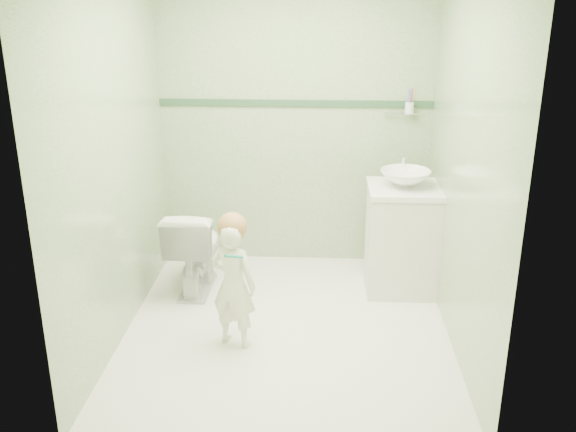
{
  "coord_description": "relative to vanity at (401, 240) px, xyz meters",
  "views": [
    {
      "loc": [
        0.22,
        -3.9,
        2.24
      ],
      "look_at": [
        0.0,
        0.15,
        0.78
      ],
      "focal_mm": 40.07,
      "sensor_mm": 36.0,
      "label": 1
    }
  ],
  "objects": [
    {
      "name": "ground",
      "position": [
        -0.84,
        -0.7,
        -0.4
      ],
      "size": [
        2.5,
        2.5,
        0.0
      ],
      "primitive_type": "plane",
      "color": "white",
      "rests_on": "ground"
    },
    {
      "name": "vanity",
      "position": [
        0.0,
        0.0,
        0.0
      ],
      "size": [
        0.52,
        0.5,
        0.8
      ],
      "primitive_type": "cube",
      "color": "silver",
      "rests_on": "ground"
    },
    {
      "name": "counter",
      "position": [
        0.0,
        0.0,
        0.41
      ],
      "size": [
        0.54,
        0.52,
        0.04
      ],
      "primitive_type": "cube",
      "color": "white",
      "rests_on": "vanity"
    },
    {
      "name": "trim_stripe",
      "position": [
        -0.84,
        0.54,
        0.95
      ],
      "size": [
        2.2,
        0.02,
        0.05
      ],
      "primitive_type": "cube",
      "color": "#2D5134",
      "rests_on": "room_shell"
    },
    {
      "name": "toilet",
      "position": [
        -1.58,
        -0.1,
        -0.06
      ],
      "size": [
        0.39,
        0.67,
        0.67
      ],
      "primitive_type": "imported",
      "rotation": [
        0.0,
        0.0,
        3.12
      ],
      "color": "white",
      "rests_on": "ground"
    },
    {
      "name": "room_shell",
      "position": [
        -0.84,
        -0.7,
        0.8
      ],
      "size": [
        2.5,
        2.54,
        2.4
      ],
      "color": "#87AD7B",
      "rests_on": "ground"
    },
    {
      "name": "basin",
      "position": [
        0.0,
        0.0,
        0.49
      ],
      "size": [
        0.37,
        0.37,
        0.13
      ],
      "primitive_type": "imported",
      "color": "white",
      "rests_on": "counter"
    },
    {
      "name": "faucet",
      "position": [
        0.0,
        0.19,
        0.57
      ],
      "size": [
        0.03,
        0.13,
        0.18
      ],
      "color": "silver",
      "rests_on": "counter"
    },
    {
      "name": "teal_toothbrush",
      "position": [
        -1.15,
        -1.04,
        0.29
      ],
      "size": [
        0.11,
        0.14,
        0.08
      ],
      "color": "#178F76",
      "rests_on": "toddler"
    },
    {
      "name": "hair_cap",
      "position": [
        -1.17,
        -0.87,
        0.41
      ],
      "size": [
        0.19,
        0.19,
        0.19
      ],
      "primitive_type": "sphere",
      "color": "#A97645",
      "rests_on": "toddler"
    },
    {
      "name": "toddler",
      "position": [
        -1.17,
        -0.89,
        0.02
      ],
      "size": [
        0.36,
        0.3,
        0.85
      ],
      "primitive_type": "imported",
      "rotation": [
        0.0,
        0.0,
        2.78
      ],
      "color": "white",
      "rests_on": "ground"
    },
    {
      "name": "cup_holder",
      "position": [
        0.05,
        0.48,
        0.93
      ],
      "size": [
        0.26,
        0.07,
        0.21
      ],
      "color": "silver",
      "rests_on": "room_shell"
    }
  ]
}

